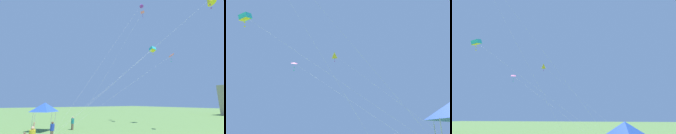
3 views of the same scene
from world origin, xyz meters
TOP-DOWN VIEW (x-y plane):
  - festival_tent at (-4.32, 4.66)m, footprint 2.59×2.59m
  - person_blue_shirt at (0.69, 4.75)m, footprint 0.38×0.38m
  - person_teal_shirt at (-3.30, 8.12)m, footprint 0.39×0.39m
  - kite_purple_diamond_0 at (-3.95, 22.45)m, footprint 5.04×18.42m
  - kite_pink_delta_1 at (4.53, 19.21)m, footprint 4.93×14.41m
  - kite_pink_delta_2 at (-2.49, 21.17)m, footprint 1.93×13.03m
  - kite_yellow_diamond_3 at (11.52, 16.42)m, footprint 5.59×15.25m
  - kite_cyan_box_4 at (-1.26, 22.16)m, footprint 2.45×18.45m

SIDE VIEW (x-z plane):
  - person_blue_shirt at x=0.69m, z-range 0.06..1.69m
  - person_teal_shirt at x=-3.30m, z-range 0.06..1.71m
  - festival_tent at x=-4.32m, z-range 1.16..4.64m
  - kite_pink_delta_1 at x=4.53m, z-range 4.77..15.14m
  - kite_cyan_box_4 at x=-1.26m, z-range 6.39..20.26m
  - kite_yellow_diamond_3 at x=11.52m, z-range 6.37..20.50m
  - kite_pink_delta_2 at x=-2.49m, z-range 10.51..32.32m
  - kite_purple_diamond_0 at x=-3.95m, z-range 11.95..37.31m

